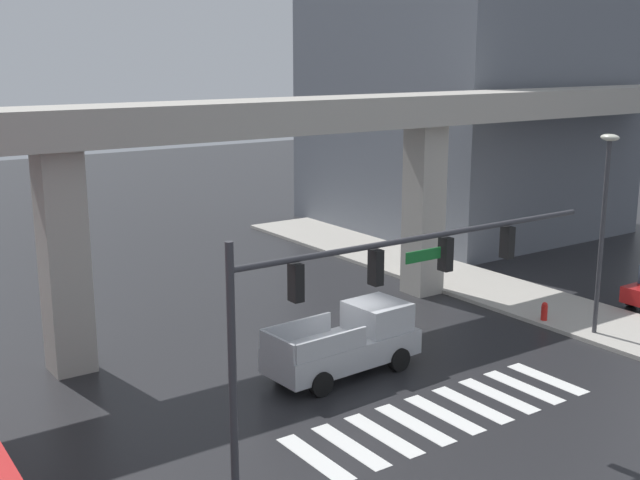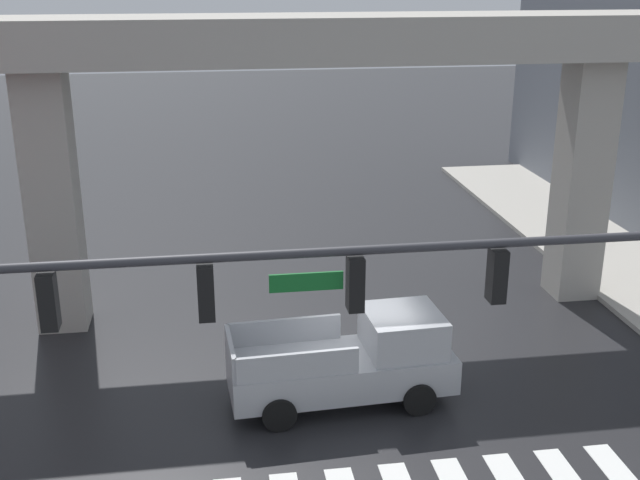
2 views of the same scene
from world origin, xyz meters
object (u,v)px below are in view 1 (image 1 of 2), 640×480
(street_lamp_near_corner, at_px, (604,212))
(fire_hydrant, at_px, (544,313))
(pickup_truck, at_px, (350,342))
(traffic_signal_mast, at_px, (371,286))

(street_lamp_near_corner, xyz_separation_m, fire_hydrant, (-0.40, 1.93, -4.13))
(pickup_truck, height_order, street_lamp_near_corner, street_lamp_near_corner)
(traffic_signal_mast, xyz_separation_m, street_lamp_near_corner, (12.54, 2.80, -0.11))
(traffic_signal_mast, distance_m, fire_hydrant, 13.70)
(pickup_truck, bearing_deg, street_lamp_near_corner, -14.72)
(fire_hydrant, bearing_deg, pickup_truck, 176.92)
(street_lamp_near_corner, bearing_deg, pickup_truck, 165.28)
(traffic_signal_mast, bearing_deg, pickup_truck, 57.07)
(pickup_truck, height_order, traffic_signal_mast, traffic_signal_mast)
(pickup_truck, xyz_separation_m, traffic_signal_mast, (-3.37, -5.21, 3.68))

